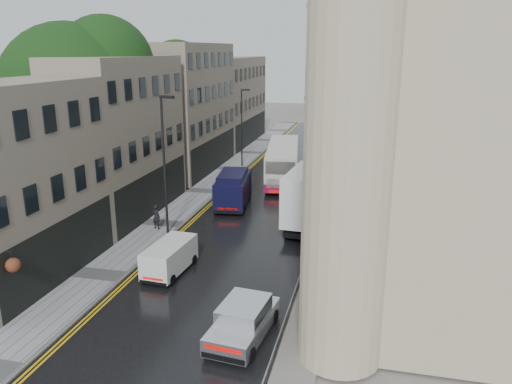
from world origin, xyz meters
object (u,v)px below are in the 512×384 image
at_px(silver_hatchback, 209,335).
at_px(white_van, 145,266).
at_px(tree_near, 74,119).
at_px(lamp_post_near, 164,167).
at_px(navy_van, 216,195).
at_px(cream_bus, 267,170).
at_px(lamp_post_far, 242,128).
at_px(pedestrian, 156,217).
at_px(white_lorry, 288,203).
at_px(tree_far, 157,108).

bearing_deg(silver_hatchback, white_van, 140.89).
xyz_separation_m(tree_near, lamp_post_near, (7.70, -2.52, -2.44)).
bearing_deg(navy_van, cream_bus, 65.62).
relative_size(navy_van, lamp_post_far, 0.71).
relative_size(navy_van, lamp_post_near, 0.62).
xyz_separation_m(tree_near, pedestrian, (6.69, -1.96, -5.99)).
relative_size(pedestrian, lamp_post_near, 0.19).
bearing_deg(white_lorry, navy_van, 158.10).
height_order(white_lorry, silver_hatchback, white_lorry).
bearing_deg(tree_far, navy_van, -49.30).
relative_size(white_van, navy_van, 0.69).
xyz_separation_m(tree_near, tree_far, (0.30, 13.00, -0.72)).
relative_size(tree_near, silver_hatchback, 3.24).
bearing_deg(pedestrian, tree_near, 1.53).
xyz_separation_m(cream_bus, white_lorry, (3.56, -10.28, 0.44)).
bearing_deg(lamp_post_near, white_lorry, 25.64).
bearing_deg(white_van, lamp_post_near, 107.57).
distance_m(cream_bus, lamp_post_near, 13.24).
bearing_deg(navy_van, lamp_post_near, -115.84).
xyz_separation_m(cream_bus, silver_hatchback, (2.86, -24.17, -0.78)).
height_order(silver_hatchback, pedestrian, pedestrian).
bearing_deg(lamp_post_near, lamp_post_far, 101.23).
relative_size(white_lorry, silver_hatchback, 1.80).
xyz_separation_m(silver_hatchback, lamp_post_near, (-6.80, 11.87, 3.68)).
distance_m(cream_bus, silver_hatchback, 24.35).
bearing_deg(cream_bus, lamp_post_near, -116.15).
height_order(white_van, navy_van, navy_van).
relative_size(tree_near, lamp_post_near, 1.58).
xyz_separation_m(navy_van, lamp_post_near, (-1.68, -4.97, 3.10)).
distance_m(lamp_post_near, lamp_post_far, 19.62).
bearing_deg(navy_van, silver_hatchback, -80.30).
distance_m(white_lorry, lamp_post_near, 8.15).
height_order(tree_near, cream_bus, tree_near).
relative_size(tree_near, navy_van, 2.55).
relative_size(white_lorry, navy_van, 1.42).
height_order(tree_near, white_van, tree_near).
bearing_deg(lamp_post_far, white_van, -90.70).
bearing_deg(tree_far, lamp_post_far, 29.72).
bearing_deg(pedestrian, lamp_post_near, 169.06).
bearing_deg(silver_hatchback, white_lorry, 93.34).
height_order(tree_near, pedestrian, tree_near).
xyz_separation_m(tree_far, navy_van, (9.07, -10.55, -4.82)).
height_order(white_van, lamp_post_near, lamp_post_near).
xyz_separation_m(white_lorry, pedestrian, (-8.51, -1.47, -1.09)).
distance_m(cream_bus, pedestrian, 12.76).
xyz_separation_m(silver_hatchback, lamp_post_far, (-7.03, 31.48, 3.14)).
xyz_separation_m(white_van, pedestrian, (-2.57, 7.12, 0.08)).
relative_size(lamp_post_near, lamp_post_far, 1.14).
bearing_deg(lamp_post_far, lamp_post_near, -93.94).
bearing_deg(white_van, navy_van, 93.64).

